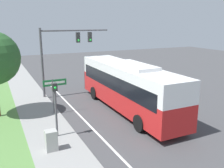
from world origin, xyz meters
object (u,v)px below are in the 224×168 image
(bus, at_px, (127,84))
(street_sign, at_px, (54,88))
(pedestrian_signal, at_px, (55,102))
(signal_gantry, at_px, (64,48))
(utility_cabinet, at_px, (51,140))

(bus, height_order, street_sign, bus)
(pedestrian_signal, xyz_separation_m, street_sign, (0.82, 3.92, -0.28))
(bus, height_order, signal_gantry, signal_gantry)
(utility_cabinet, bearing_deg, bus, 30.56)
(signal_gantry, relative_size, pedestrian_signal, 1.90)
(pedestrian_signal, bearing_deg, signal_gantry, 71.35)
(signal_gantry, height_order, utility_cabinet, signal_gantry)
(bus, relative_size, street_sign, 4.56)
(street_sign, bearing_deg, bus, -16.87)
(signal_gantry, xyz_separation_m, street_sign, (-1.96, -4.32, -2.42))
(bus, relative_size, signal_gantry, 1.92)
(bus, distance_m, signal_gantry, 7.05)
(signal_gantry, xyz_separation_m, pedestrian_signal, (-2.78, -8.24, -2.14))
(signal_gantry, bearing_deg, bus, -61.87)
(street_sign, bearing_deg, signal_gantry, 65.56)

